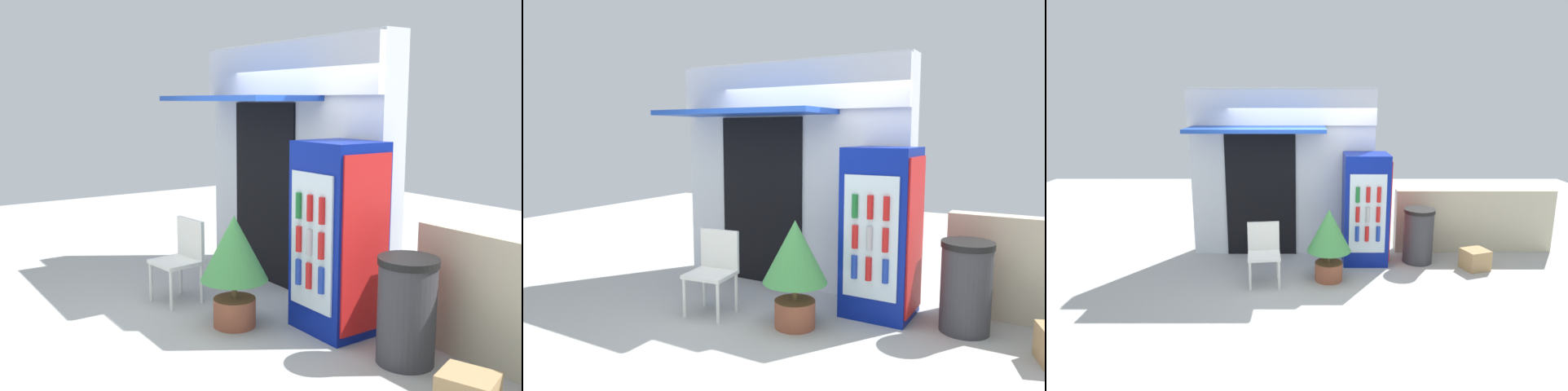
{
  "view_description": "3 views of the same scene",
  "coord_description": "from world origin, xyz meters",
  "views": [
    {
      "loc": [
        5.02,
        -2.75,
        2.17
      ],
      "look_at": [
        0.26,
        0.52,
        1.24
      ],
      "focal_mm": 40.86,
      "sensor_mm": 36.0,
      "label": 1
    },
    {
      "loc": [
        2.6,
        -3.97,
        1.95
      ],
      "look_at": [
        0.0,
        0.53,
        1.27
      ],
      "focal_mm": 33.46,
      "sensor_mm": 36.0,
      "label": 2
    },
    {
      "loc": [
        0.03,
        -6.18,
        2.79
      ],
      "look_at": [
        0.03,
        0.51,
        1.22
      ],
      "focal_mm": 31.17,
      "sensor_mm": 36.0,
      "label": 3
    }
  ],
  "objects": [
    {
      "name": "potted_plant_near_shop",
      "position": [
        0.35,
        0.15,
        0.68
      ],
      "size": [
        0.65,
        0.65,
        1.1
      ],
      "color": "#995138",
      "rests_on": "ground"
    },
    {
      "name": "ground",
      "position": [
        0.0,
        0.0,
        0.0
      ],
      "size": [
        16.0,
        16.0,
        0.0
      ],
      "primitive_type": "plane",
      "color": "#B2B2AD"
    },
    {
      "name": "plastic_chair",
      "position": [
        -0.61,
        0.08,
        0.52
      ],
      "size": [
        0.51,
        0.49,
        0.89
      ],
      "color": "white",
      "rests_on": "ground"
    },
    {
      "name": "drink_cooler",
      "position": [
        0.97,
        0.91,
        0.9
      ],
      "size": [
        0.73,
        0.69,
        1.8
      ],
      "color": "navy",
      "rests_on": "ground"
    },
    {
      "name": "storefront_building",
      "position": [
        -0.41,
        1.39,
        1.48
      ],
      "size": [
        3.08,
        1.16,
        2.83
      ],
      "color": "silver",
      "rests_on": "ground"
    },
    {
      "name": "trash_bin",
      "position": [
        1.85,
        0.89,
        0.46
      ],
      "size": [
        0.5,
        0.5,
        0.9
      ],
      "color": "#38383D",
      "rests_on": "ground"
    }
  ]
}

